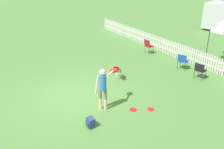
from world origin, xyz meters
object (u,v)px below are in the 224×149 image
Objects in this scene: backpack_on_grass at (91,123)px; leaping_dog at (118,70)px; folding_chair_blue_left at (148,45)px; frisbee_near_handler at (133,110)px; folding_chair_green_right at (200,69)px; frisbee_near_dog at (151,109)px; handler_person at (103,84)px; folding_chair_center at (183,60)px.

leaping_dog is at bearing 131.28° from backpack_on_grass.
leaping_dog is 3.89m from backpack_on_grass.
frisbee_near_handler is at bearing 131.38° from folding_chair_blue_left.
backpack_on_grass is at bearing 82.57° from folding_chair_green_right.
frisbee_near_dog is at bearing 137.43° from folding_chair_blue_left.
folding_chair_green_right is (2.09, 3.34, -0.02)m from leaping_dog.
folding_chair_green_right is (-0.47, 6.25, 0.31)m from backpack_on_grass.
backpack_on_grass is 0.43× the size of folding_chair_green_right.
handler_person reaches higher than backpack_on_grass.
folding_chair_blue_left is (-4.47, 4.60, 0.52)m from frisbee_near_handler.
folding_chair_center is at bearing 104.93° from backpack_on_grass.
leaping_dog is 2.96m from frisbee_near_dog.
folding_chair_green_right is at bearing 101.92° from frisbee_near_dog.
frisbee_near_dog is (0.36, 0.58, 0.00)m from frisbee_near_handler.
handler_person is 1.89× the size of folding_chair_blue_left.
folding_chair_center is 1.04× the size of folding_chair_green_right.
folding_chair_center is at bearing 175.95° from folding_chair_blue_left.
handler_person reaches higher than frisbee_near_dog.
folding_chair_center is (-0.97, 5.43, -0.56)m from handler_person.
folding_chair_center is at bearing 110.38° from frisbee_near_handler.
folding_chair_green_right is at bearing 95.78° from frisbee_near_handler.
handler_person is 2.10m from frisbee_near_dog.
leaping_dog is 3.94m from folding_chair_green_right.
leaping_dog reaches higher than folding_chair_center.
leaping_dog is at bearing 171.19° from frisbee_near_dog.
frisbee_near_dog is 0.77× the size of backpack_on_grass.
backpack_on_grass is (-0.33, -2.46, 0.16)m from frisbee_near_dog.
leaping_dog reaches higher than frisbee_near_handler.
handler_person is at bearing -126.14° from frisbee_near_dog.
folding_chair_blue_left reaches higher than folding_chair_green_right.
leaping_dog reaches higher than folding_chair_green_right.
handler_person is 2.00× the size of folding_chair_center.
folding_chair_center is at bearing 117.31° from frisbee_near_dog.
frisbee_near_dog is at bearing 90.20° from folding_chair_green_right.
frisbee_near_handler is 4.87m from folding_chair_center.
frisbee_near_dog is at bearing 82.35° from backpack_on_grass.
backpack_on_grass reaches higher than frisbee_near_dog.
frisbee_near_handler is (0.72, 0.89, -1.05)m from handler_person.
handler_person reaches higher than leaping_dog.
folding_chair_center is (-2.04, 3.96, 0.49)m from frisbee_near_dog.
folding_chair_center is (2.78, -0.06, -0.03)m from folding_chair_blue_left.
frisbee_near_handler is 4.42m from folding_chair_green_right.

